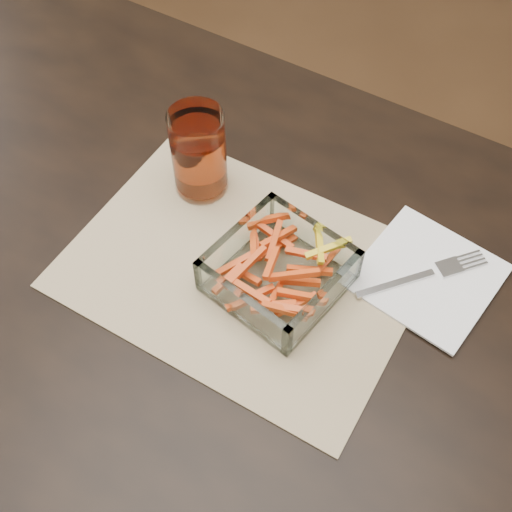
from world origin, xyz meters
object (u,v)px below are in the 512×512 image
at_px(tumbler, 199,155).
at_px(fork, 426,274).
at_px(dining_table, 163,289).
at_px(glass_bowl, 279,273).

distance_m(tumbler, fork, 0.35).
xyz_separation_m(dining_table, fork, (0.33, 0.16, 0.10)).
relative_size(dining_table, glass_bowl, 9.13).
height_order(dining_table, fork, fork).
bearing_deg(dining_table, glass_bowl, 15.35).
height_order(tumbler, fork, tumbler).
distance_m(dining_table, fork, 0.38).
bearing_deg(dining_table, fork, 25.49).
height_order(glass_bowl, tumbler, tumbler).
height_order(dining_table, tumbler, tumbler).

